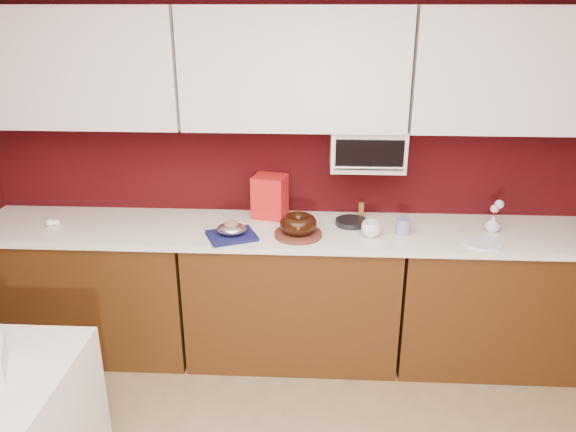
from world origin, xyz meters
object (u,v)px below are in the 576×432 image
Objects in this scene: toaster_oven at (367,148)px; foil_ham_nest at (231,229)px; bundt_cake at (298,224)px; blue_jar at (403,227)px; flower_vase at (493,223)px; pandoro_box at (270,196)px; coffee_mug at (371,228)px.

toaster_oven reaches higher than foil_ham_nest.
bundt_cake reaches higher than foil_ham_nest.
flower_vase is at bearing 7.63° from blue_jar.
foil_ham_nest is 1.59× the size of flower_vase.
blue_jar is (0.22, -0.22, -0.43)m from toaster_oven.
toaster_oven is 0.70m from pandoro_box.
foil_ham_nest is at bearing -157.92° from toaster_oven.
toaster_oven is at bearing 134.57° from blue_jar.
bundt_cake reaches higher than blue_jar.
blue_jar is at bearing 5.87° from foil_ham_nest.
coffee_mug is (0.83, 0.06, 0.00)m from foil_ham_nest.
toaster_oven reaches higher than coffee_mug.
bundt_cake is 0.40m from foil_ham_nest.
flower_vase reaches higher than blue_jar.
flower_vase is (1.38, -0.19, -0.08)m from pandoro_box.
blue_jar reaches higher than foil_ham_nest.
flower_vase is at bearing 6.48° from foil_ham_nest.
bundt_cake reaches higher than flower_vase.
foil_ham_nest is at bearing -106.25° from pandoro_box.
pandoro_box is 0.87m from blue_jar.
bundt_cake is at bearing -177.06° from coffee_mug.
flower_vase is at bearing 4.80° from pandoro_box.
flower_vase is (0.55, 0.07, 0.01)m from blue_jar.
toaster_oven is 4.02× the size of coffee_mug.
toaster_oven is 0.89m from flower_vase.
foil_ham_nest is 1.78× the size of blue_jar.
foil_ham_nest is 1.58× the size of coffee_mug.
foil_ham_nest is 0.42m from pandoro_box.
bundt_cake is 0.38m from pandoro_box.
toaster_oven reaches higher than blue_jar.
pandoro_box reaches higher than foil_ham_nest.
bundt_cake is 2.25× the size of blue_jar.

